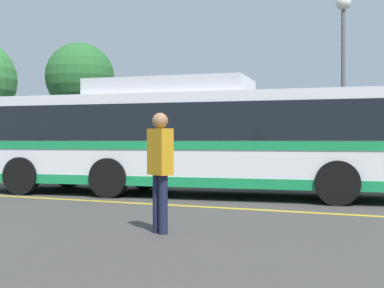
{
  "coord_description": "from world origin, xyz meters",
  "views": [
    {
      "loc": [
        6.25,
        -13.05,
        1.45
      ],
      "look_at": [
        0.58,
        -0.16,
        1.35
      ],
      "focal_mm": 50.0,
      "sensor_mm": 36.0,
      "label": 1
    }
  ],
  "objects_px": {
    "transit_bus": "(191,138)",
    "tree_1": "(80,78)",
    "parked_car_1": "(121,159)",
    "pedestrian_1": "(160,164)",
    "street_lamp": "(343,46)",
    "parked_car_2": "(277,163)"
  },
  "relations": [
    {
      "from": "parked_car_2",
      "to": "street_lamp",
      "type": "height_order",
      "value": "street_lamp"
    },
    {
      "from": "street_lamp",
      "to": "tree_1",
      "type": "distance_m",
      "value": 11.73
    },
    {
      "from": "transit_bus",
      "to": "parked_car_2",
      "type": "relative_size",
      "value": 2.94
    },
    {
      "from": "parked_car_1",
      "to": "tree_1",
      "type": "distance_m",
      "value": 5.92
    },
    {
      "from": "parked_car_2",
      "to": "pedestrian_1",
      "type": "xyz_separation_m",
      "value": [
        0.64,
        -9.52,
        0.36
      ]
    },
    {
      "from": "pedestrian_1",
      "to": "street_lamp",
      "type": "height_order",
      "value": "street_lamp"
    },
    {
      "from": "pedestrian_1",
      "to": "street_lamp",
      "type": "xyz_separation_m",
      "value": [
        1.17,
        11.38,
        3.58
      ]
    },
    {
      "from": "parked_car_1",
      "to": "pedestrian_1",
      "type": "distance_m",
      "value": 11.81
    },
    {
      "from": "parked_car_2",
      "to": "tree_1",
      "type": "relative_size",
      "value": 0.74
    },
    {
      "from": "parked_car_1",
      "to": "parked_car_2",
      "type": "height_order",
      "value": "parked_car_1"
    },
    {
      "from": "parked_car_2",
      "to": "street_lamp",
      "type": "xyz_separation_m",
      "value": [
        1.81,
        1.86,
        3.95
      ]
    },
    {
      "from": "transit_bus",
      "to": "parked_car_1",
      "type": "relative_size",
      "value": 2.58
    },
    {
      "from": "tree_1",
      "to": "street_lamp",
      "type": "bearing_deg",
      "value": -5.73
    },
    {
      "from": "transit_bus",
      "to": "tree_1",
      "type": "height_order",
      "value": "tree_1"
    },
    {
      "from": "transit_bus",
      "to": "tree_1",
      "type": "distance_m",
      "value": 11.44
    },
    {
      "from": "transit_bus",
      "to": "parked_car_1",
      "type": "distance_m",
      "value": 6.41
    },
    {
      "from": "tree_1",
      "to": "pedestrian_1",
      "type": "bearing_deg",
      "value": -50.11
    },
    {
      "from": "transit_bus",
      "to": "pedestrian_1",
      "type": "xyz_separation_m",
      "value": [
        1.91,
        -5.51,
        -0.44
      ]
    },
    {
      "from": "transit_bus",
      "to": "pedestrian_1",
      "type": "height_order",
      "value": "transit_bus"
    },
    {
      "from": "parked_car_2",
      "to": "tree_1",
      "type": "xyz_separation_m",
      "value": [
        -9.86,
        3.03,
        3.55
      ]
    },
    {
      "from": "street_lamp",
      "to": "tree_1",
      "type": "relative_size",
      "value": 1.1
    },
    {
      "from": "parked_car_2",
      "to": "tree_1",
      "type": "bearing_deg",
      "value": -106.41
    }
  ]
}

